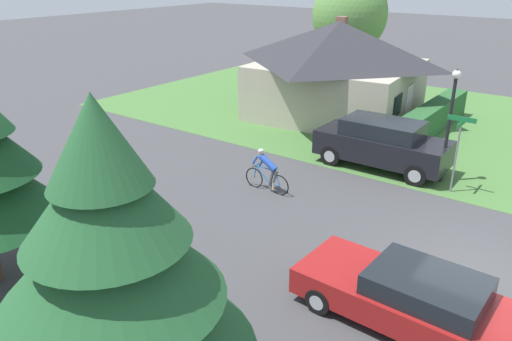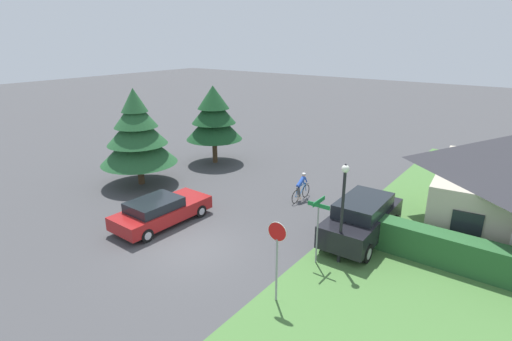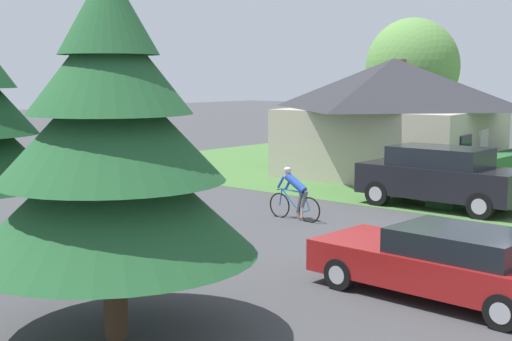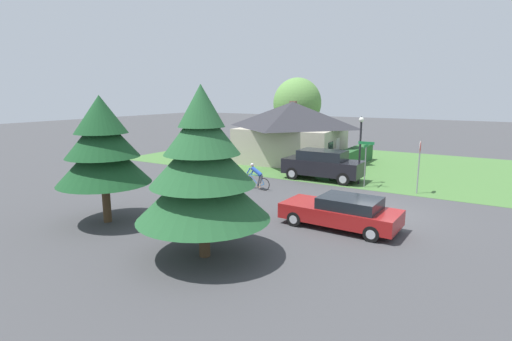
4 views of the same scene
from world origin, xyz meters
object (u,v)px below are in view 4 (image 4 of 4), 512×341
object	(u,v)px
conifer_tall_near	(203,169)
conifer_tall_far	(102,146)
cottage_house	(292,131)
cyclist	(256,177)
street_lamp	(360,141)
deciduous_tree_right	(297,103)
parked_suv_right	(323,165)
sedan_left_lane	(342,212)
street_name_sign	(366,156)
stop_sign	(419,157)

from	to	relation	value
conifer_tall_near	conifer_tall_far	xyz separation A→B (m)	(0.67, 5.74, 0.23)
cottage_house	conifer_tall_near	world-z (taller)	conifer_tall_near
cyclist	street_lamp	bearing A→B (deg)	-135.43
cottage_house	deciduous_tree_right	size ratio (longest dim) A/B	1.27
parked_suv_right	deciduous_tree_right	size ratio (longest dim) A/B	0.72
street_lamp	conifer_tall_far	xyz separation A→B (m)	(-12.48, 6.78, 0.64)
street_lamp	sedan_left_lane	bearing A→B (deg)	-167.13
parked_suv_right	street_name_sign	size ratio (longest dim) A/B	1.84
conifer_tall_near	conifer_tall_far	world-z (taller)	conifer_tall_near
street_lamp	cyclist	bearing A→B (deg)	133.98
cottage_house	street_name_sign	bearing A→B (deg)	-133.74
parked_suv_right	conifer_tall_near	xyz separation A→B (m)	(-13.09, -1.23, 2.00)
stop_sign	street_lamp	size ratio (longest dim) A/B	0.71
stop_sign	deciduous_tree_right	distance (m)	18.15
sedan_left_lane	deciduous_tree_right	world-z (taller)	deciduous_tree_right
stop_sign	deciduous_tree_right	xyz separation A→B (m)	(12.29, 13.14, 2.37)
cottage_house	conifer_tall_near	size ratio (longest dim) A/B	1.53
sedan_left_lane	parked_suv_right	world-z (taller)	parked_suv_right
sedan_left_lane	conifer_tall_near	distance (m)	6.29
street_name_sign	sedan_left_lane	bearing A→B (deg)	-170.08
cyclist	stop_sign	distance (m)	8.78
parked_suv_right	conifer_tall_near	distance (m)	13.30
conifer_tall_near	deciduous_tree_right	xyz separation A→B (m)	(24.81, 8.71, 1.40)
street_lamp	conifer_tall_far	world-z (taller)	conifer_tall_far
parked_suv_right	cottage_house	bearing A→B (deg)	-48.86
street_lamp	cottage_house	bearing A→B (deg)	53.20
sedan_left_lane	conifer_tall_near	world-z (taller)	conifer_tall_near
cottage_house	cyclist	bearing A→B (deg)	-170.54
conifer_tall_far	deciduous_tree_right	bearing A→B (deg)	7.01
street_name_sign	stop_sign	bearing A→B (deg)	-88.87
cyclist	street_name_sign	bearing A→B (deg)	-143.63
street_name_sign	conifer_tall_far	distance (m)	13.95
cyclist	stop_sign	xyz separation A→B (m)	(3.68, -7.87, 1.27)
sedan_left_lane	stop_sign	distance (m)	7.70
deciduous_tree_right	street_name_sign	bearing A→B (deg)	-140.16
cottage_house	parked_suv_right	xyz separation A→B (m)	(-5.35, -4.80, -1.45)
sedan_left_lane	cyclist	size ratio (longest dim) A/B	2.64
street_name_sign	conifer_tall_far	bearing A→B (deg)	148.10
street_name_sign	deciduous_tree_right	size ratio (longest dim) A/B	0.39
sedan_left_lane	cyclist	xyz separation A→B (m)	(3.74, 6.32, 0.05)
sedan_left_lane	street_lamp	size ratio (longest dim) A/B	1.17
stop_sign	conifer_tall_far	distance (m)	15.66
cyclist	street_name_sign	xyz separation A→B (m)	(3.63, -5.03, 1.12)
sedan_left_lane	deciduous_tree_right	xyz separation A→B (m)	(19.72, 11.59, 3.69)
stop_sign	street_name_sign	size ratio (longest dim) A/B	1.08
cyclist	conifer_tall_far	size ratio (longest dim) A/B	0.34
cottage_house	street_lamp	size ratio (longest dim) A/B	2.13
sedan_left_lane	parked_suv_right	distance (m)	9.00
sedan_left_lane	stop_sign	xyz separation A→B (m)	(7.42, -1.55, 1.32)
cottage_house	street_lamp	xyz separation A→B (m)	(-5.29, -7.07, 0.14)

